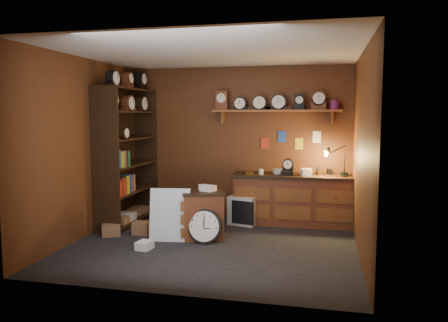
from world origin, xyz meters
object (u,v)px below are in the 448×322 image
(shelving_unit, at_px, (126,150))
(big_round_clock, at_px, (204,226))
(workbench, at_px, (294,196))
(low_cabinet, at_px, (203,212))

(shelving_unit, relative_size, big_round_clock, 5.11)
(shelving_unit, bearing_deg, workbench, 9.87)
(big_round_clock, bearing_deg, low_cabinet, 109.73)
(low_cabinet, bearing_deg, workbench, 21.29)
(low_cabinet, height_order, big_round_clock, low_cabinet)
(shelving_unit, xyz_separation_m, workbench, (2.84, 0.49, -0.78))
(shelving_unit, height_order, workbench, shelving_unit)
(workbench, relative_size, low_cabinet, 2.59)
(workbench, distance_m, big_round_clock, 1.87)
(low_cabinet, bearing_deg, shelving_unit, 136.36)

